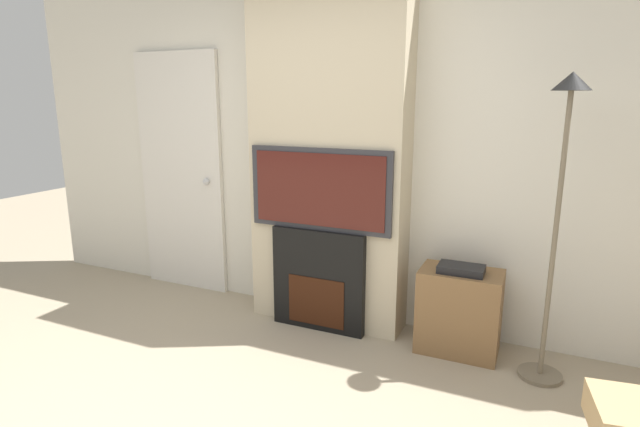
% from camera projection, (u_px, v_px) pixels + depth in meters
% --- Properties ---
extents(wall_back, '(6.00, 0.06, 2.70)m').
position_uv_depth(wall_back, '(338.00, 144.00, 3.78)').
color(wall_back, silver).
rests_on(wall_back, ground_plane).
extents(chimney_breast, '(1.17, 0.31, 2.70)m').
position_uv_depth(chimney_breast, '(329.00, 147.00, 3.62)').
color(chimney_breast, beige).
rests_on(chimney_breast, ground_plane).
extents(fireplace, '(0.72, 0.15, 0.76)m').
position_uv_depth(fireplace, '(320.00, 279.00, 3.70)').
color(fireplace, black).
rests_on(fireplace, ground_plane).
extents(television, '(1.08, 0.07, 0.59)m').
position_uv_depth(television, '(320.00, 189.00, 3.55)').
color(television, '#2D2D33').
rests_on(television, fireplace).
extents(floor_lamp, '(0.26, 0.26, 1.83)m').
position_uv_depth(floor_lamp, '(561.00, 187.00, 2.84)').
color(floor_lamp, '#726651').
rests_on(floor_lamp, ground_plane).
extents(media_stand, '(0.53, 0.33, 0.63)m').
position_uv_depth(media_stand, '(459.00, 310.00, 3.37)').
color(media_stand, brown).
rests_on(media_stand, ground_plane).
extents(entry_door, '(0.85, 0.09, 2.08)m').
position_uv_depth(entry_door, '(181.00, 174.00, 4.40)').
color(entry_door, silver).
rests_on(entry_door, ground_plane).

